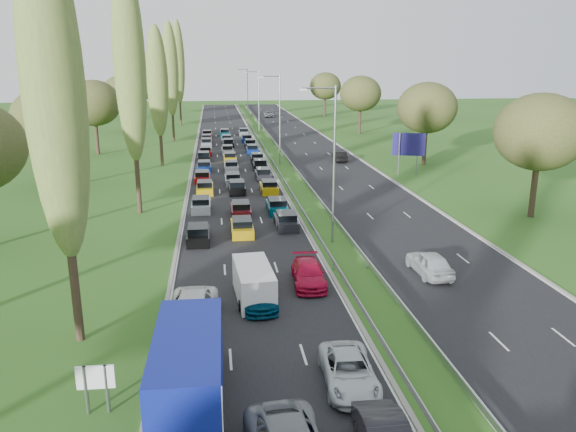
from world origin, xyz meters
TOP-DOWN VIEW (x-y plane):
  - ground at (4.50, 80.00)m, footprint 260.00×260.00m
  - near_carriageway at (-2.25, 82.50)m, footprint 10.50×215.00m
  - far_carriageway at (11.25, 82.50)m, footprint 10.50×215.00m
  - central_reservation at (4.50, 82.50)m, footprint 2.36×215.00m
  - lamp_columns at (4.50, 78.00)m, footprint 0.18×140.18m
  - poplar_row at (-11.50, 68.17)m, footprint 2.80×127.80m
  - woodland_left at (-22.00, 62.63)m, footprint 8.00×166.00m
  - woodland_right at (24.00, 66.67)m, footprint 8.00×153.00m
  - traffic_queue_fill at (-2.24, 77.49)m, footprint 9.14×69.68m
  - near_car_2 at (-5.90, 30.15)m, footprint 2.92×5.66m
  - near_car_7 at (-2.27, 32.10)m, footprint 2.32×4.92m
  - near_car_8 at (-2.08, 33.23)m, footprint 1.72×4.01m
  - near_car_10 at (1.04, 23.15)m, footprint 2.45×4.89m
  - near_car_11 at (1.21, 34.76)m, footprint 2.26×4.96m
  - far_car_0 at (9.43, 35.38)m, footprint 2.05×4.75m
  - far_car_1 at (13.16, 79.12)m, footprint 1.66×4.39m
  - far_car_2 at (9.72, 146.34)m, footprint 2.92×5.59m
  - blue_lorry at (-5.67, 22.09)m, footprint 2.51×9.05m
  - white_van_rear at (-2.39, 33.09)m, footprint 2.01×5.13m
  - info_sign at (-9.40, 22.52)m, footprint 1.50×0.16m
  - direction_sign at (19.40, 68.47)m, footprint 3.83×1.34m

SIDE VIEW (x-z plane):
  - ground at x=4.50m, z-range 0.00..0.00m
  - near_carriageway at x=-2.25m, z-range -0.02..0.02m
  - far_carriageway at x=11.25m, z-range -0.02..0.02m
  - traffic_queue_fill at x=-2.24m, z-range 0.04..0.84m
  - central_reservation at x=4.50m, z-range 0.39..0.71m
  - near_car_10 at x=1.04m, z-range 0.02..1.35m
  - near_car_8 at x=-2.08m, z-range 0.02..1.37m
  - near_car_7 at x=-2.27m, z-range 0.02..1.41m
  - near_car_11 at x=1.21m, z-range 0.02..1.43m
  - far_car_1 at x=13.16m, z-range 0.02..1.45m
  - far_car_2 at x=9.72m, z-range 0.02..1.52m
  - near_car_2 at x=-5.90m, z-range 0.02..1.55m
  - far_car_0 at x=9.43m, z-range 0.02..1.62m
  - white_van_rear at x=-2.39m, z-range 0.03..2.09m
  - info_sign at x=-9.40m, z-range 0.32..2.42m
  - blue_lorry at x=-5.67m, z-range 0.07..3.89m
  - direction_sign at x=19.40m, z-range 0.97..6.17m
  - lamp_columns at x=4.50m, z-range 0.00..12.00m
  - woodland_right at x=24.00m, z-range 2.13..13.23m
  - woodland_left at x=-22.00m, z-range 2.13..13.23m
  - poplar_row at x=-11.50m, z-range 1.17..23.61m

